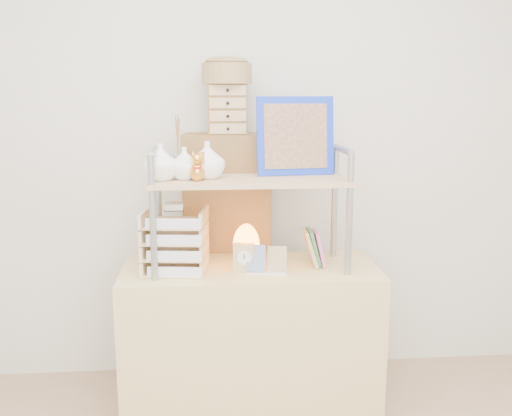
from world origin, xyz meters
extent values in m
cube|color=silver|center=(0.00, 1.70, 1.30)|extent=(3.40, 0.02, 2.60)
cube|color=tan|center=(0.00, 1.20, 0.38)|extent=(1.20, 0.50, 0.75)
cube|color=brown|center=(-0.09, 1.57, 0.68)|extent=(0.47, 0.28, 1.35)
cylinder|color=#959CA2|center=(-0.43, 1.05, 1.02)|extent=(0.03, 0.03, 0.55)
cylinder|color=#959CA2|center=(-0.43, 1.35, 1.02)|extent=(0.03, 0.03, 0.55)
cylinder|color=#959CA2|center=(-0.43, 1.20, 1.30)|extent=(0.03, 0.30, 0.03)
cylinder|color=#959CA2|center=(0.43, 1.05, 1.02)|extent=(0.03, 0.03, 0.55)
cylinder|color=#959CA2|center=(0.43, 1.35, 1.02)|extent=(0.03, 0.03, 0.55)
cylinder|color=#959CA2|center=(0.43, 1.20, 1.30)|extent=(0.03, 0.30, 0.03)
cube|color=tan|center=(0.00, 1.20, 1.16)|extent=(0.90, 0.34, 0.02)
imported|color=white|center=(-0.40, 1.18, 1.25)|extent=(0.16, 0.16, 0.16)
imported|color=white|center=(-0.30, 1.20, 1.24)|extent=(0.14, 0.14, 0.15)
imported|color=white|center=(-0.19, 1.22, 1.26)|extent=(0.16, 0.16, 0.17)
cylinder|color=#285CB0|center=(-0.32, 1.32, 1.22)|extent=(0.07, 0.07, 0.10)
cube|color=#1535CB|center=(0.22, 1.30, 1.36)|extent=(0.37, 0.09, 0.37)
cube|color=brown|center=(0.22, 1.29, 1.36)|extent=(0.30, 0.07, 0.30)
cube|color=pink|center=(0.33, 1.20, 0.83)|extent=(0.05, 0.12, 0.17)
cube|color=#49934B|center=(0.30, 1.22, 0.83)|extent=(0.06, 0.12, 0.17)
cube|color=tan|center=(0.28, 1.20, 0.83)|extent=(0.07, 0.13, 0.17)
cube|color=tan|center=(-0.34, 1.18, 0.76)|extent=(0.29, 0.27, 0.01)
cube|color=white|center=(-0.34, 1.06, 0.78)|extent=(0.24, 0.04, 0.05)
cube|color=tan|center=(-0.34, 1.18, 0.83)|extent=(0.29, 0.27, 0.01)
cube|color=white|center=(-0.34, 1.06, 0.85)|extent=(0.24, 0.04, 0.05)
cube|color=tan|center=(-0.34, 1.18, 0.90)|extent=(0.29, 0.27, 0.01)
cube|color=white|center=(-0.34, 1.06, 0.93)|extent=(0.24, 0.04, 0.05)
cube|color=tan|center=(-0.34, 1.18, 0.97)|extent=(0.29, 0.27, 0.01)
cube|color=white|center=(-0.34, 1.06, 1.00)|extent=(0.24, 0.04, 0.05)
cube|color=beige|center=(-0.34, 1.16, 1.06)|extent=(0.08, 0.08, 0.03)
cylinder|color=brown|center=(-0.02, 1.21, 0.76)|extent=(0.12, 0.12, 0.03)
ellipsoid|color=orange|center=(-0.02, 1.21, 0.87)|extent=(0.14, 0.13, 0.18)
cube|color=tan|center=(-0.03, 1.13, 0.82)|extent=(0.10, 0.06, 0.13)
cylinder|color=white|center=(-0.03, 1.11, 0.82)|extent=(0.07, 0.02, 0.07)
cube|color=white|center=(0.06, 1.10, 0.75)|extent=(0.19, 0.09, 0.01)
cube|color=navy|center=(0.02, 1.10, 0.82)|extent=(0.09, 0.04, 0.12)
cube|color=tan|center=(0.12, 1.11, 0.82)|extent=(0.09, 0.04, 0.11)
cube|color=brown|center=(-0.09, 1.55, 1.48)|extent=(0.20, 0.15, 0.25)
cube|color=tan|center=(-0.09, 1.47, 1.38)|extent=(0.18, 0.01, 0.05)
cube|color=tan|center=(-0.09, 1.47, 1.44)|extent=(0.18, 0.01, 0.05)
cube|color=tan|center=(-0.09, 1.47, 1.51)|extent=(0.18, 0.01, 0.05)
cube|color=tan|center=(-0.09, 1.47, 1.57)|extent=(0.18, 0.01, 0.05)
cylinder|color=olive|center=(-0.09, 1.55, 1.65)|extent=(0.25, 0.25, 0.10)
camera|label=1|loc=(-0.19, -1.37, 1.55)|focal=40.00mm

